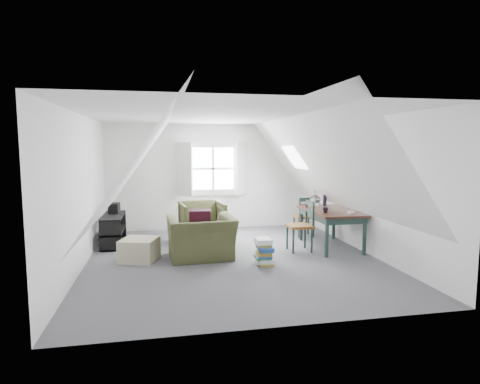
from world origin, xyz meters
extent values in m
plane|color=#515156|center=(0.00, 0.00, 0.00)|extent=(5.50, 5.50, 0.00)
plane|color=white|center=(0.00, 0.00, 2.50)|extent=(5.50, 5.50, 0.00)
plane|color=white|center=(0.00, 2.75, 1.25)|extent=(5.00, 0.00, 5.00)
plane|color=white|center=(0.00, -2.75, 1.25)|extent=(5.00, 0.00, 5.00)
plane|color=white|center=(-2.50, 0.00, 1.25)|extent=(0.00, 5.50, 5.50)
plane|color=white|center=(2.50, 0.00, 1.25)|extent=(0.00, 5.50, 5.50)
plane|color=white|center=(-1.55, 0.00, 1.78)|extent=(3.19, 5.50, 4.48)
plane|color=white|center=(1.55, 0.00, 1.78)|extent=(3.19, 5.50, 4.48)
cube|color=white|center=(0.00, 2.73, 1.45)|extent=(1.30, 0.04, 1.30)
cube|color=white|center=(-0.68, 2.57, 1.45)|extent=(0.35, 0.35, 1.25)
cube|color=white|center=(0.68, 2.57, 1.45)|extent=(0.35, 0.35, 1.25)
cube|color=white|center=(0.00, 2.72, 1.45)|extent=(1.00, 0.02, 1.00)
cube|color=white|center=(0.00, 2.70, 1.45)|extent=(1.08, 0.04, 0.05)
cube|color=white|center=(0.00, 2.70, 1.45)|extent=(0.05, 0.04, 1.08)
cube|color=white|center=(1.55, 1.30, 1.75)|extent=(0.35, 0.75, 0.47)
imported|color=#3D4020|center=(-0.55, 0.16, 0.00)|extent=(1.20, 1.06, 0.74)
imported|color=#3D4020|center=(-0.39, 1.51, 0.00)|extent=(0.96, 0.99, 0.83)
cube|color=#3D1023|center=(-0.55, 0.31, 0.67)|extent=(0.40, 0.27, 0.39)
cube|color=tan|center=(-1.62, 0.22, 0.19)|extent=(0.73, 0.73, 0.39)
cube|color=black|center=(2.03, 0.45, 0.72)|extent=(0.89, 1.48, 0.04)
cube|color=#1F342E|center=(2.03, 0.45, 0.64)|extent=(0.79, 1.39, 0.12)
cylinder|color=#1F342E|center=(1.66, -0.22, 0.35)|extent=(0.07, 0.07, 0.70)
cylinder|color=#1F342E|center=(2.39, -0.22, 0.35)|extent=(0.07, 0.07, 0.70)
cylinder|color=#1F342E|center=(1.66, 1.11, 0.35)|extent=(0.07, 0.07, 0.70)
cylinder|color=#1F342E|center=(2.39, 1.11, 0.35)|extent=(0.07, 0.07, 0.70)
sphere|color=silver|center=(1.88, 0.90, 0.87)|extent=(0.24, 0.24, 0.24)
cylinder|color=silver|center=(1.88, 0.90, 1.02)|extent=(0.07, 0.07, 0.13)
cylinder|color=black|center=(2.13, 1.00, 0.86)|extent=(0.07, 0.07, 0.23)
cylinder|color=#3F2D1E|center=(2.13, 1.00, 1.11)|extent=(0.03, 0.05, 0.41)
cylinder|color=#3F2D1E|center=(2.14, 1.01, 1.11)|extent=(0.04, 0.06, 0.41)
cylinder|color=#3F2D1E|center=(2.12, 0.99, 1.11)|extent=(0.05, 0.07, 0.41)
imported|color=black|center=(1.78, 0.15, 0.74)|extent=(0.12, 0.12, 0.10)
cube|color=white|center=(2.23, 0.00, 0.76)|extent=(0.14, 0.11, 0.04)
cube|color=brown|center=(1.85, 1.48, 0.45)|extent=(0.42, 0.42, 0.05)
cylinder|color=#1F342E|center=(2.02, 1.65, 0.21)|extent=(0.04, 0.04, 0.43)
cylinder|color=#1F342E|center=(2.02, 1.31, 0.21)|extent=(0.04, 0.04, 0.43)
cylinder|color=#1F342E|center=(1.68, 1.65, 0.21)|extent=(0.04, 0.04, 0.43)
cylinder|color=#1F342E|center=(1.68, 1.31, 0.21)|extent=(0.04, 0.04, 0.43)
cylinder|color=#1F342E|center=(2.02, 1.29, 0.66)|extent=(0.04, 0.04, 0.45)
cylinder|color=#1F342E|center=(1.68, 1.29, 0.66)|extent=(0.04, 0.04, 0.45)
cube|color=#1F342E|center=(1.85, 1.29, 0.84)|extent=(0.34, 0.03, 0.08)
cube|color=#1F342E|center=(1.85, 1.29, 0.71)|extent=(0.34, 0.03, 0.06)
cube|color=brown|center=(1.33, 0.30, 0.48)|extent=(0.45, 0.45, 0.05)
cylinder|color=#1F342E|center=(1.15, 0.49, 0.23)|extent=(0.04, 0.04, 0.46)
cylinder|color=#1F342E|center=(1.51, 0.49, 0.23)|extent=(0.04, 0.04, 0.46)
cylinder|color=#1F342E|center=(1.15, 0.12, 0.23)|extent=(0.04, 0.04, 0.46)
cylinder|color=#1F342E|center=(1.51, 0.12, 0.23)|extent=(0.04, 0.04, 0.46)
cylinder|color=#1F342E|center=(1.53, 0.49, 0.71)|extent=(0.04, 0.04, 0.48)
cylinder|color=#1F342E|center=(1.53, 0.12, 0.71)|extent=(0.04, 0.04, 0.48)
cube|color=#1F342E|center=(1.53, 0.30, 0.90)|extent=(0.03, 0.36, 0.08)
cube|color=#1F342E|center=(1.53, 0.30, 0.76)|extent=(0.03, 0.36, 0.06)
cube|color=black|center=(-2.19, 1.50, 0.01)|extent=(0.39, 1.18, 0.03)
cube|color=black|center=(-2.19, 1.50, 0.30)|extent=(0.39, 1.18, 0.03)
cube|color=black|center=(-2.19, 1.50, 0.59)|extent=(0.39, 1.18, 0.03)
cube|color=black|center=(-2.19, 0.93, 0.30)|extent=(0.39, 0.03, 0.59)
cube|color=black|center=(-2.19, 2.08, 0.30)|extent=(0.39, 0.03, 0.59)
cube|color=#264C99|center=(-2.19, 1.16, 0.12)|extent=(0.18, 0.20, 0.22)
cube|color=red|center=(-2.19, 1.60, 0.12)|extent=(0.18, 0.24, 0.22)
cube|color=white|center=(-2.19, 1.31, 0.41)|extent=(0.18, 0.22, 0.20)
cube|color=black|center=(-2.19, 1.75, 0.70)|extent=(0.23, 0.30, 0.22)
cube|color=#B29933|center=(0.46, -0.44, 0.02)|extent=(0.23, 0.31, 0.04)
cube|color=white|center=(0.43, -0.43, 0.06)|extent=(0.30, 0.34, 0.04)
cube|color=white|center=(0.47, -0.45, 0.10)|extent=(0.25, 0.33, 0.04)
cube|color=#337F4C|center=(0.42, -0.44, 0.13)|extent=(0.25, 0.31, 0.03)
cube|color=#264C99|center=(0.44, -0.47, 0.16)|extent=(0.27, 0.35, 0.03)
cube|color=#B29933|center=(0.44, -0.44, 0.19)|extent=(0.24, 0.31, 0.03)
cube|color=#B29933|center=(0.45, -0.42, 0.22)|extent=(0.27, 0.34, 0.04)
cube|color=#264C99|center=(0.48, -0.46, 0.26)|extent=(0.27, 0.35, 0.04)
cube|color=#264C99|center=(0.45, -0.47, 0.30)|extent=(0.28, 0.34, 0.04)
cube|color=#B29933|center=(0.44, -0.41, 0.34)|extent=(0.25, 0.32, 0.04)
cube|color=white|center=(0.43, -0.42, 0.38)|extent=(0.26, 0.29, 0.05)
cube|color=white|center=(0.44, -0.41, 0.42)|extent=(0.26, 0.31, 0.04)
camera|label=1|loc=(-1.22, -6.79, 1.97)|focal=30.00mm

